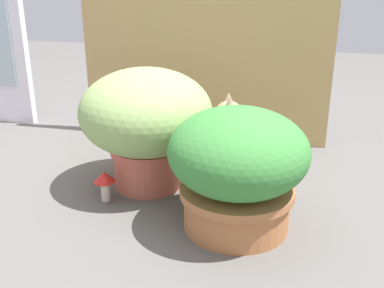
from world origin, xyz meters
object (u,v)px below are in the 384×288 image
(grass_planter, at_px, (146,119))
(leafy_planter, at_px, (238,166))
(mushroom_ornament_red, at_px, (105,180))
(cat, at_px, (203,142))

(grass_planter, bearing_deg, leafy_planter, -31.37)
(grass_planter, xyz_separation_m, mushroom_ornament_red, (-0.10, -0.15, -0.18))
(leafy_planter, xyz_separation_m, cat, (-0.18, 0.37, -0.08))
(leafy_planter, distance_m, cat, 0.42)
(grass_planter, relative_size, leafy_planter, 1.11)
(leafy_planter, relative_size, mushroom_ornament_red, 3.89)
(grass_planter, xyz_separation_m, leafy_planter, (0.35, -0.21, -0.05))
(leafy_planter, bearing_deg, grass_planter, 148.63)
(grass_planter, xyz_separation_m, cat, (0.17, 0.16, -0.13))
(leafy_planter, relative_size, cat, 1.05)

